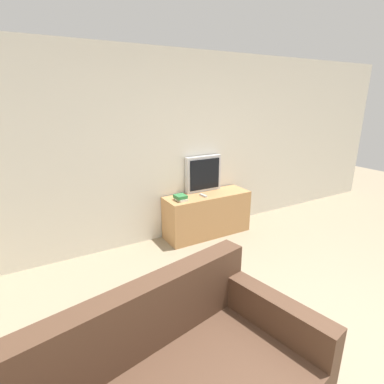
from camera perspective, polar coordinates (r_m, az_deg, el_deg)
name	(u,v)px	position (r m, az deg, el deg)	size (l,w,h in m)	color
wall_back	(165,149)	(4.20, -5.13, 8.13)	(9.00, 0.06, 2.60)	silver
tv_stand	(207,214)	(4.49, 2.89, -4.27)	(1.29, 0.44, 0.63)	tan
television	(203,174)	(4.47, 2.18, 3.49)	(0.58, 0.09, 0.53)	silver
book_stack	(181,198)	(4.11, -2.20, -1.07)	(0.16, 0.19, 0.08)	silver
remote_on_stand	(203,195)	(4.29, 2.17, -0.66)	(0.05, 0.15, 0.02)	#B7B7B7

